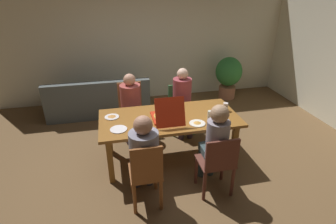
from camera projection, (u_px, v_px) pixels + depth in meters
name	position (u px, v px, depth m)	size (l,w,h in m)	color
ground_plane	(169.00, 158.00, 4.31)	(20.00, 20.00, 0.00)	brown
back_wall	(143.00, 43.00, 6.10)	(6.82, 0.12, 2.61)	silver
side_wall_right	(333.00, 55.00, 5.12)	(0.12, 4.58, 2.61)	silver
dining_table	(169.00, 122.00, 4.02)	(2.07, 0.98, 0.75)	brown
chair_0	(181.00, 105.00, 4.99)	(0.43, 0.46, 0.85)	#2D6737
person_0	(183.00, 97.00, 4.76)	(0.34, 0.51, 1.23)	#3B2E3E
chair_1	(218.00, 163.00, 3.39)	(0.45, 0.39, 0.89)	#5A2E24
person_1	(215.00, 141.00, 3.39)	(0.29, 0.50, 1.27)	#324243
chair_2	(131.00, 107.00, 4.84)	(0.45, 0.40, 0.96)	#97613A
person_2	(131.00, 101.00, 4.63)	(0.36, 0.55, 1.17)	#3F333F
chair_3	(146.00, 174.00, 3.19)	(0.39, 0.44, 0.94)	brown
person_3	(144.00, 152.00, 3.20)	(0.35, 0.53, 1.23)	#3B3C48
pizza_box_0	(167.00, 116.00, 3.89)	(0.41, 0.56, 0.42)	red
plate_0	(197.00, 123.00, 3.79)	(0.23, 0.23, 0.03)	white
plate_1	(112.00, 117.00, 3.97)	(0.21, 0.21, 0.03)	white
plate_2	(119.00, 129.00, 3.64)	(0.23, 0.23, 0.01)	white
drinking_glass_0	(210.00, 115.00, 3.90)	(0.06, 0.06, 0.13)	silver
drinking_glass_1	(225.00, 107.00, 4.16)	(0.08, 0.08, 0.13)	silver
couch	(99.00, 101.00, 5.67)	(2.10, 0.77, 0.79)	#4E5657
potted_plant	(229.00, 75.00, 6.32)	(0.62, 0.62, 1.01)	#AC6F51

